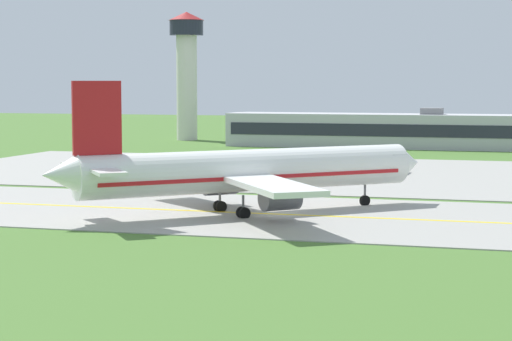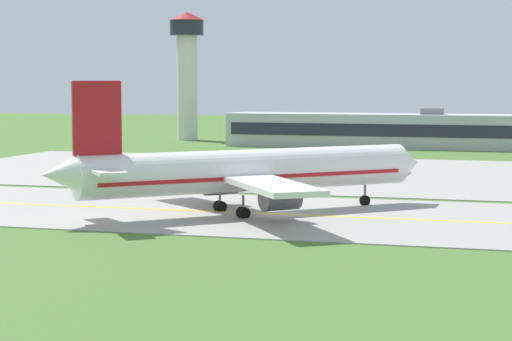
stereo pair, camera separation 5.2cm
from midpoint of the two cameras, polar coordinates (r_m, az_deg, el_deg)
The scene contains 8 objects.
ground_plane at distance 91.00m, azimuth 1.04°, elevation -2.66°, with size 500.00×500.00×0.00m, color #47702D.
taxiway_strip at distance 90.99m, azimuth 1.04°, elevation -2.63°, with size 240.00×28.00×0.10m, color #9E9B93.
apron_pad at distance 130.32m, azimuth 10.14°, elevation -0.30°, with size 140.00×52.00×0.10m, color #9E9B93.
taxiway_centreline at distance 90.98m, azimuth 1.04°, elevation -2.60°, with size 220.00×0.60×0.01m, color yellow.
airplane_lead at distance 90.98m, azimuth -0.61°, elevation -0.04°, with size 32.01×30.40×12.70m.
service_truck_baggage at distance 131.71m, azimuth 8.06°, elevation 0.44°, with size 2.42×6.03×2.60m.
terminal_building at distance 184.49m, azimuth 6.98°, elevation 2.38°, with size 55.95×9.81×7.63m.
control_tower at distance 206.49m, azimuth -4.12°, elevation 6.38°, with size 7.60×7.60×27.34m.
Camera 2 is at (23.49, -86.99, 12.69)m, focal length 67.25 mm.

